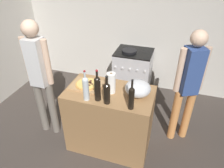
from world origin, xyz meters
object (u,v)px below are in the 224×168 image
Objects in this scene: pizza at (87,84)px; person_in_red at (189,83)px; wine_bottle_dark at (131,97)px; wine_bottle_amber at (107,92)px; mixing_bowl at (138,88)px; wine_bottle_clear at (86,88)px; wine_bottle_green at (97,88)px; stove at (133,73)px; person_in_stripes at (40,74)px; paper_towel_roll at (111,83)px.

pizza is 0.18× the size of person_in_red.
wine_bottle_amber is (-0.28, 0.01, -0.00)m from wine_bottle_dark.
wine_bottle_amber is (-0.30, -0.26, 0.05)m from mixing_bowl.
wine_bottle_dark is (0.64, -0.27, 0.12)m from pizza.
wine_bottle_clear reaches higher than wine_bottle_dark.
wine_bottle_clear is 0.23× the size of person_in_red.
stove is (0.08, 1.59, -0.65)m from wine_bottle_green.
wine_bottle_amber is at bearing 177.41° from wine_bottle_dark.
wine_bottle_dark is 1.77m from stove.
mixing_bowl reaches higher than stove.
pizza is 1.48m from stove.
wine_bottle_green is 0.23× the size of person_in_stripes.
mixing_bowl is at bearing -75.88° from stove.
stove is 0.56× the size of person_in_red.
person_in_red is (1.01, 0.65, -0.14)m from wine_bottle_green.
person_in_red is at bearing 35.57° from mixing_bowl.
wine_bottle_dark is 1.04× the size of wine_bottle_amber.
person_in_stripes reaches higher than person_in_red.
wine_bottle_amber is at bearing -35.46° from pizza.
mixing_bowl is (0.66, 0.00, 0.06)m from pizza.
stove is at bearing 101.23° from wine_bottle_dark.
wine_bottle_green reaches higher than stove.
wine_bottle_dark reaches higher than pizza.
person_in_red is at bearing 13.73° from person_in_stripes.
wine_bottle_dark is (0.53, -0.00, -0.01)m from wine_bottle_clear.
stove is (-0.34, 1.35, -0.58)m from mixing_bowl.
wine_bottle_amber reaches higher than mixing_bowl.
stove is at bearing 87.10° from wine_bottle_green.
paper_towel_roll is at bearing 142.48° from wine_bottle_dark.
wine_bottle_green is 1.12× the size of wine_bottle_amber.
wine_bottle_dark is 0.28m from wine_bottle_amber.
person_in_stripes is at bearing -166.27° from person_in_red.
mixing_bowl is 0.33m from paper_towel_roll.
wine_bottle_green reaches higher than mixing_bowl.
person_in_stripes is at bearing -177.92° from mixing_bowl.
wine_bottle_amber reaches higher than pizza.
wine_bottle_dark is at bearing -9.64° from person_in_stripes.
wine_bottle_dark is 1.33m from person_in_stripes.
wine_bottle_green is 1.72m from stove.
stove is at bearing 82.66° from wine_bottle_clear.
paper_towel_roll is at bearing 45.81° from wine_bottle_clear.
paper_towel_roll is 0.15× the size of person_in_stripes.
paper_towel_roll is 0.75× the size of wine_bottle_amber.
wine_bottle_dark is 0.40m from wine_bottle_green.
person_in_red is (0.60, 0.69, -0.12)m from wine_bottle_dark.
pizza is at bearing 144.54° from wine_bottle_amber.
person_in_red is (0.89, 0.68, -0.11)m from wine_bottle_amber.
person_in_red is (0.59, 0.42, -0.06)m from mixing_bowl.
person_in_red reaches higher than wine_bottle_green.
paper_towel_roll is 0.33m from wine_bottle_clear.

